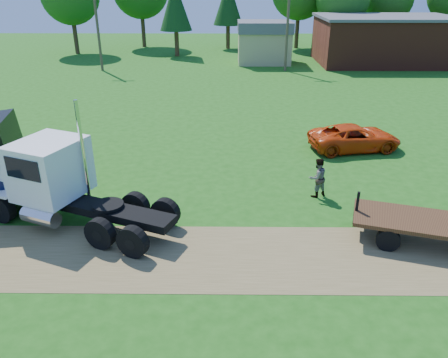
{
  "coord_description": "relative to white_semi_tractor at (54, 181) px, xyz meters",
  "views": [
    {
      "loc": [
        -0.16,
        -13.28,
        9.29
      ],
      "look_at": [
        -0.33,
        3.33,
        1.6
      ],
      "focal_mm": 35.0,
      "sensor_mm": 36.0,
      "label": 1
    }
  ],
  "objects": [
    {
      "name": "spectator_b",
      "position": [
        11.25,
        2.15,
        -0.8
      ],
      "size": [
        1.13,
        1.04,
        1.87
      ],
      "primitive_type": "imported",
      "rotation": [
        0.0,
        0.0,
        3.6
      ],
      "color": "#999999",
      "rests_on": "ground"
    },
    {
      "name": "tan_shed",
      "position": [
        11.31,
        37.2,
        0.69
      ],
      "size": [
        6.2,
        5.4,
        4.7
      ],
      "color": "tan",
      "rests_on": "ground"
    },
    {
      "name": "ground",
      "position": [
        7.31,
        -2.8,
        -1.73
      ],
      "size": [
        140.0,
        140.0,
        0.0
      ],
      "primitive_type": "plane",
      "color": "#1D5312",
      "rests_on": "ground"
    },
    {
      "name": "brick_building",
      "position": [
        25.31,
        37.2,
        0.93
      ],
      "size": [
        15.4,
        10.4,
        5.3
      ],
      "color": "maroon",
      "rests_on": "ground"
    },
    {
      "name": "dirt_track",
      "position": [
        7.31,
        -2.8,
        -1.72
      ],
      "size": [
        120.0,
        4.2,
        0.01
      ],
      "primitive_type": "cube",
      "color": "brown",
      "rests_on": "ground"
    },
    {
      "name": "utility_poles",
      "position": [
        13.31,
        32.2,
        2.98
      ],
      "size": [
        42.2,
        0.28,
        9.0
      ],
      "color": "#4A362A",
      "rests_on": "ground"
    },
    {
      "name": "white_semi_tractor",
      "position": [
        0.0,
        0.0,
        0.0
      ],
      "size": [
        8.47,
        5.51,
        5.07
      ],
      "rotation": [
        0.0,
        0.0,
        -0.39
      ],
      "color": "black",
      "rests_on": "ground"
    },
    {
      "name": "orange_pickup",
      "position": [
        14.58,
        8.29,
        -0.99
      ],
      "size": [
        5.67,
        3.36,
        1.48
      ],
      "primitive_type": "imported",
      "rotation": [
        0.0,
        0.0,
        1.75
      ],
      "color": "#CF3A09",
      "rests_on": "ground"
    }
  ]
}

